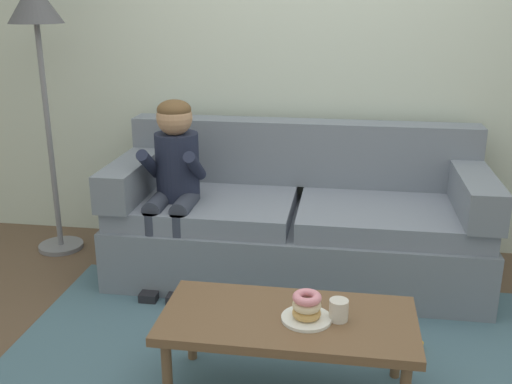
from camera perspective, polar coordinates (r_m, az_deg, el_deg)
name	(u,v)px	position (r m, az deg, el deg)	size (l,w,h in m)	color
ground	(293,345)	(3.09, 3.54, -14.38)	(10.00, 10.00, 0.00)	brown
wall_back	(318,39)	(4.01, 5.90, 14.32)	(8.00, 0.10, 2.80)	beige
area_rug	(288,373)	(2.88, 3.05, -16.93)	(2.76, 1.94, 0.01)	#476675
couch	(297,222)	(3.70, 3.93, -2.91)	(2.22, 0.90, 0.91)	slate
coffee_table	(288,325)	(2.57, 3.08, -12.58)	(1.07, 0.51, 0.39)	brown
person_child	(174,174)	(3.53, -7.85, 1.68)	(0.34, 0.58, 1.10)	#1E2338
plate	(306,318)	(2.53, 4.84, -11.95)	(0.21, 0.21, 0.01)	white
donut	(307,313)	(2.52, 4.85, -11.45)	(0.12, 0.12, 0.04)	tan
donut_second	(307,305)	(2.50, 4.88, -10.73)	(0.12, 0.12, 0.04)	beige
donut_third	(307,297)	(2.48, 4.90, -10.01)	(0.12, 0.12, 0.04)	pink
mug	(339,310)	(2.53, 7.90, -11.11)	(0.08, 0.08, 0.09)	silver
toy_controller	(400,345)	(3.12, 13.58, -14.02)	(0.23, 0.09, 0.05)	gold
floor_lamp	(37,31)	(4.06, -20.17, 14.26)	(0.34, 0.34, 1.77)	slate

